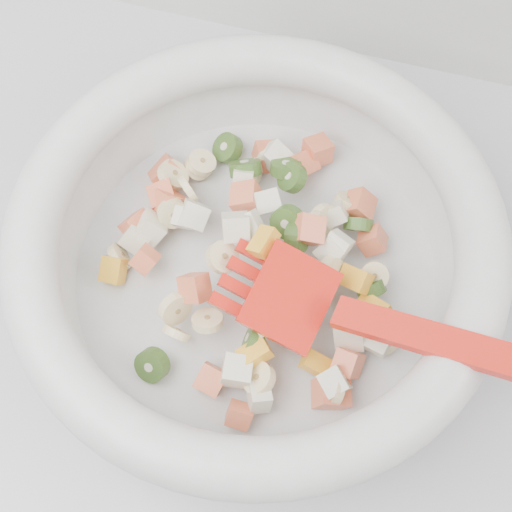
# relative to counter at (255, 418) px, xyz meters

# --- Properties ---
(counter) EXTENTS (2.00, 0.60, 0.90)m
(counter) POSITION_rel_counter_xyz_m (0.00, 0.00, 0.00)
(counter) COLOR #A6A6AC
(counter) RESTS_ON ground
(mixing_bowl) EXTENTS (0.48, 0.38, 0.14)m
(mixing_bowl) POSITION_rel_counter_xyz_m (-0.00, 0.01, 0.51)
(mixing_bowl) COLOR beige
(mixing_bowl) RESTS_ON counter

